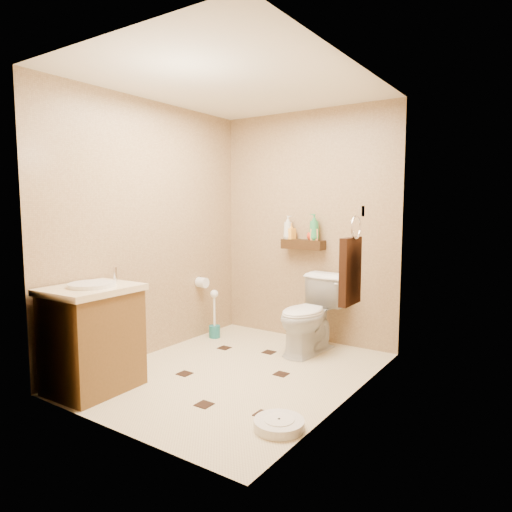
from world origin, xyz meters
The scene contains 19 objects.
ground centered at (0.00, 0.00, 0.00)m, with size 2.50×2.50×0.00m, color beige.
wall_back centered at (0.00, 1.25, 1.20)m, with size 2.00×0.04×2.40m, color #9F815B.
wall_front centered at (0.00, -1.25, 1.20)m, with size 2.00×0.04×2.40m, color #9F815B.
wall_left centered at (-1.00, 0.00, 1.20)m, with size 0.04×2.50×2.40m, color #9F815B.
wall_right centered at (1.00, 0.00, 1.20)m, with size 0.04×2.50×2.40m, color #9F815B.
ceiling centered at (0.00, 0.00, 2.40)m, with size 2.00×2.50×0.02m, color silver.
wall_shelf centered at (0.00, 1.17, 1.02)m, with size 0.46×0.14×0.10m, color #3C2210.
floor_accents centered at (0.04, -0.04, 0.00)m, with size 1.24×1.36×0.01m.
toilet centered at (0.26, 0.83, 0.38)m, with size 0.42×0.74×0.75m, color white.
vanity centered at (-0.70, -0.91, 0.42)m, with size 0.57×0.68×0.94m.
bathroom_scale centered at (0.82, -0.65, 0.03)m, with size 0.43×0.43×0.07m.
toilet_brush centered at (-0.82, 0.70, 0.18)m, with size 0.12×0.12×0.52m.
towel_ring centered at (0.91, 0.25, 0.95)m, with size 0.12×0.30×0.76m.
toilet_paper centered at (-0.94, 0.65, 0.60)m, with size 0.12×0.11×0.12m.
bottle_a centered at (-0.18, 1.17, 1.19)m, with size 0.10×0.10×0.25m, color silver.
bottle_b centered at (-0.14, 1.17, 1.16)m, with size 0.08×0.08×0.17m, color #FFAC35.
bottle_c centered at (0.10, 1.17, 1.13)m, with size 0.10×0.10×0.13m, color red.
bottle_d centered at (0.13, 1.17, 1.21)m, with size 0.10×0.10×0.27m, color #2E8A4E.
bottle_e centered at (0.13, 1.17, 1.16)m, with size 0.08×0.08×0.17m, color #F49551.
Camera 1 is at (2.26, -3.03, 1.42)m, focal length 32.00 mm.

